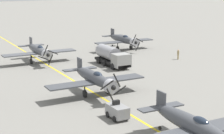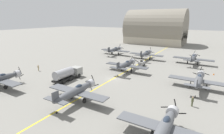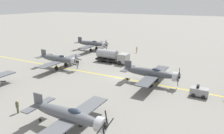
{
  "view_description": "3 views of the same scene",
  "coord_description": "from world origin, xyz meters",
  "views": [
    {
      "loc": [
        18.61,
        44.36,
        13.3
      ],
      "look_at": [
        -2.32,
        5.6,
        3.01
      ],
      "focal_mm": 60.0,
      "sensor_mm": 36.0,
      "label": 1
    },
    {
      "loc": [
        20.12,
        -35.12,
        14.28
      ],
      "look_at": [
        -0.01,
        -1.0,
        3.06
      ],
      "focal_mm": 28.0,
      "sensor_mm": 36.0,
      "label": 2
    },
    {
      "loc": [
        34.64,
        17.06,
        13.85
      ],
      "look_at": [
        5.96,
        1.44,
        3.98
      ],
      "focal_mm": 35.0,
      "sensor_mm": 36.0,
      "label": 3
    }
  ],
  "objects": [
    {
      "name": "taxiway_stripe",
      "position": [
        0.0,
        0.0,
        0.0
      ],
      "size": [
        0.3,
        160.0,
        0.01
      ],
      "primitive_type": "cube",
      "color": "yellow",
      "rests_on": "ground"
    },
    {
      "name": "fuel_tanker",
      "position": [
        -8.9,
        -6.55,
        1.51
      ],
      "size": [
        2.68,
        8.0,
        2.98
      ],
      "color": "black",
      "rests_on": "ground"
    },
    {
      "name": "ground_crew_inspecting",
      "position": [
        18.26,
        -5.69,
        0.96
      ],
      "size": [
        0.38,
        0.38,
        1.76
      ],
      "color": "#515638",
      "rests_on": "ground"
    },
    {
      "name": "airplane_near_left",
      "position": [
        -17.46,
        -17.72,
        2.01
      ],
      "size": [
        12.0,
        9.98,
        3.65
      ],
      "rotation": [
        0.0,
        0.0,
        -0.04
      ],
      "color": "#484B50",
      "rests_on": "ground"
    },
    {
      "name": "airplane_near_center",
      "position": [
        0.55,
        -14.24,
        2.01
      ],
      "size": [
        12.0,
        9.98,
        3.67
      ],
      "rotation": [
        0.0,
        0.0,
        0.1
      ],
      "color": "#53565B",
      "rests_on": "ground"
    },
    {
      "name": "airplane_mid_center",
      "position": [
        0.2,
        6.08,
        2.01
      ],
      "size": [
        12.0,
        9.98,
        3.65
      ],
      "rotation": [
        0.0,
        0.0,
        -0.2
      ],
      "color": "#46494E",
      "rests_on": "ground"
    },
    {
      "name": "tow_tractor",
      "position": [
        1.67,
        14.08,
        0.79
      ],
      "size": [
        1.57,
        2.6,
        1.79
      ],
      "color": "gray",
      "rests_on": "ground"
    },
    {
      "name": "ground_crew_walking",
      "position": [
        -21.15,
        -5.45,
        0.94
      ],
      "size": [
        0.38,
        0.38,
        1.72
      ],
      "color": "tan",
      "rests_on": "ground"
    },
    {
      "name": "ground_plane",
      "position": [
        0.0,
        0.0,
        0.0
      ],
      "size": [
        400.0,
        400.0,
        0.0
      ],
      "primitive_type": "plane",
      "color": "gray"
    },
    {
      "name": "airplane_mid_right",
      "position": [
        18.37,
        2.9,
        2.01
      ],
      "size": [
        12.0,
        9.98,
        3.77
      ],
      "rotation": [
        0.0,
        0.0,
        -0.19
      ],
      "color": "#57595F",
      "rests_on": "ground"
    }
  ]
}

